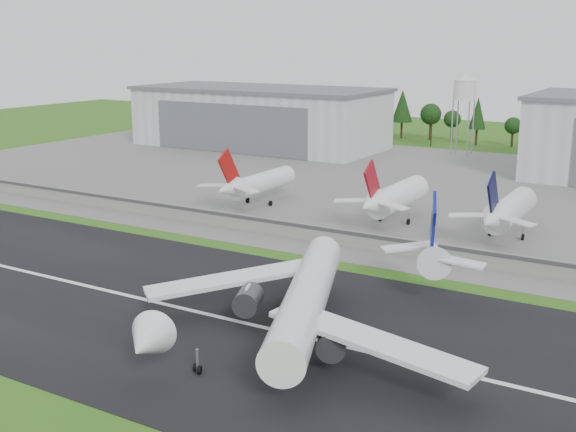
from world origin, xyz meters
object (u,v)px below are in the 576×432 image
Objects in this scene: main_airliner at (305,307)px; parked_jet_navy at (506,211)px; parked_jet_red_a at (256,183)px; parked_jet_red_b at (393,198)px.

parked_jet_navy is (11.05, 66.98, 1.34)m from main_airliner.
main_airliner is at bearing -52.21° from parked_jet_red_a.
main_airliner is 1.83× the size of parked_jet_red_b.
parked_jet_red_b is at bearing 179.97° from parked_jet_navy.
main_airliner is at bearing -77.67° from parked_jet_red_b.
main_airliner is 67.89m from parked_jet_navy.
parked_jet_red_b is 1.00× the size of parked_jet_navy.
parked_jet_red_a is at bearing -179.89° from parked_jet_red_b.
parked_jet_red_b is (-14.64, 66.99, 1.43)m from main_airliner.
parked_jet_red_a is 1.00× the size of parked_jet_red_b.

